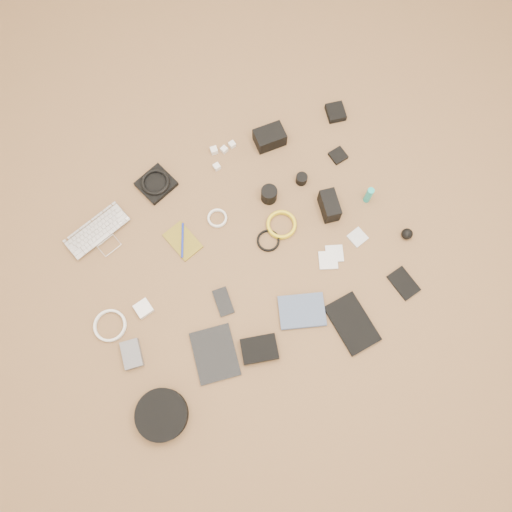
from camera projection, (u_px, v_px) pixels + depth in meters
name	position (u px, v px, depth m)	size (l,w,h in m)	color
room_shell	(224.00, 73.00, 0.96)	(4.04, 4.04, 2.58)	olive
laptop	(103.00, 238.00, 2.17)	(0.28, 0.20, 0.02)	silver
headphone_pouch	(156.00, 184.00, 2.24)	(0.15, 0.14, 0.03)	black
headphones	(155.00, 182.00, 2.22)	(0.13, 0.13, 0.02)	black
charger_a	(214.00, 150.00, 2.29)	(0.03, 0.03, 0.03)	white
charger_b	(224.00, 150.00, 2.29)	(0.03, 0.03, 0.03)	white
charger_c	(232.00, 145.00, 2.30)	(0.03, 0.03, 0.03)	white
charger_d	(217.00, 167.00, 2.27)	(0.03, 0.03, 0.03)	white
dslr_camera	(270.00, 137.00, 2.28)	(0.13, 0.09, 0.08)	black
lens_pouch	(336.00, 112.00, 2.34)	(0.08, 0.09, 0.03)	black
notebook_olive	(183.00, 241.00, 2.17)	(0.10, 0.16, 0.01)	olive
pen_blue	(182.00, 240.00, 2.16)	(0.01, 0.01, 0.16)	#1425A5
cable_white_a	(217.00, 219.00, 2.20)	(0.09, 0.09, 0.01)	white
lens_a	(269.00, 194.00, 2.20)	(0.07, 0.07, 0.08)	black
lens_b	(302.00, 179.00, 2.24)	(0.05, 0.05, 0.05)	black
card_reader	(338.00, 156.00, 2.29)	(0.07, 0.07, 0.02)	black
power_brick	(144.00, 308.00, 2.08)	(0.06, 0.06, 0.03)	white
cable_white_b	(110.00, 326.00, 2.07)	(0.14, 0.14, 0.01)	white
cable_black	(268.00, 241.00, 2.17)	(0.10, 0.10, 0.01)	black
cable_yellow	(281.00, 225.00, 2.19)	(0.13, 0.13, 0.01)	yellow
flash	(329.00, 206.00, 2.17)	(0.07, 0.12, 0.09)	black
lens_cleaner	(369.00, 195.00, 2.18)	(0.03, 0.03, 0.10)	#1AAEA5
battery_charger	(132.00, 354.00, 2.02)	(0.07, 0.11, 0.03)	slate
tablet	(215.00, 354.00, 2.03)	(0.17, 0.22, 0.01)	black
phone	(223.00, 302.00, 2.10)	(0.06, 0.12, 0.01)	black
filter_case_left	(328.00, 260.00, 2.15)	(0.08, 0.08, 0.01)	silver
filter_case_mid	(334.00, 254.00, 2.16)	(0.08, 0.08, 0.01)	silver
filter_case_right	(358.00, 237.00, 2.18)	(0.07, 0.07, 0.01)	silver
air_blower	(407.00, 234.00, 2.16)	(0.05, 0.05, 0.05)	black
headphone_case	(162.00, 415.00, 1.94)	(0.20, 0.20, 0.06)	black
drive_case	(259.00, 349.00, 2.03)	(0.15, 0.10, 0.04)	black
paperback	(304.00, 328.00, 2.06)	(0.14, 0.19, 0.02)	#445474
notebook_black_a	(352.00, 323.00, 2.07)	(0.14, 0.23, 0.02)	black
notebook_black_b	(404.00, 283.00, 2.12)	(0.08, 0.13, 0.01)	black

